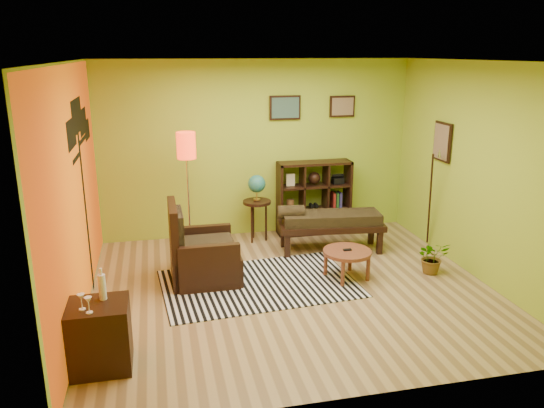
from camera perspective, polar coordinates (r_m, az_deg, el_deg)
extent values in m
plane|color=tan|center=(6.83, 2.11, -9.08)|extent=(5.00, 5.00, 0.00)
cube|color=#97B72D|center=(8.51, -1.62, 5.92)|extent=(5.00, 0.04, 2.80)
cube|color=#97B72D|center=(4.32, 9.85, -4.56)|extent=(5.00, 0.04, 2.80)
cube|color=#97B72D|center=(6.23, -20.60, 1.07)|extent=(0.04, 4.50, 2.80)
cube|color=#97B72D|center=(7.39, 21.36, 3.24)|extent=(0.04, 4.50, 2.80)
cube|color=white|center=(6.18, 2.39, 15.11)|extent=(5.00, 4.50, 0.04)
cube|color=orange|center=(6.23, -20.42, 1.08)|extent=(0.01, 4.45, 2.75)
cube|color=black|center=(6.84, -19.40, -0.57)|extent=(0.01, 0.14, 2.10)
cube|color=black|center=(6.15, -20.77, 7.07)|extent=(0.01, 0.65, 0.32)
cube|color=black|center=(6.67, -20.26, 8.88)|extent=(0.01, 0.85, 0.40)
cube|color=black|center=(7.18, -19.67, 8.34)|extent=(0.01, 0.70, 0.32)
cube|color=black|center=(7.54, -19.26, 7.56)|extent=(0.01, 0.50, 0.26)
cube|color=black|center=(8.49, 1.41, 10.32)|extent=(0.50, 0.03, 0.38)
cube|color=#456B5F|center=(8.46, 1.45, 10.30)|extent=(0.44, 0.01, 0.32)
cube|color=black|center=(8.76, 7.55, 10.37)|extent=(0.42, 0.03, 0.34)
cube|color=#947859|center=(8.74, 7.61, 10.36)|extent=(0.36, 0.01, 0.28)
cube|color=black|center=(8.08, 17.87, 6.40)|extent=(0.03, 0.44, 0.56)
cube|color=#947859|center=(8.07, 17.72, 6.40)|extent=(0.01, 0.38, 0.50)
cylinder|color=black|center=(8.20, 16.63, 0.40)|extent=(0.23, 0.34, 1.46)
cone|color=silver|center=(7.91, 17.58, 5.27)|extent=(0.08, 0.09, 0.16)
cube|color=silver|center=(6.95, -1.42, -8.54)|extent=(2.58, 1.76, 0.01)
cylinder|color=brown|center=(7.06, 8.09, -5.14)|extent=(0.64, 0.64, 0.05)
cylinder|color=brown|center=(7.39, 8.41, -5.79)|extent=(0.05, 0.05, 0.35)
cylinder|color=brown|center=(7.17, 5.79, -6.37)|extent=(0.05, 0.05, 0.35)
cylinder|color=brown|center=(7.09, 10.30, -6.83)|extent=(0.05, 0.05, 0.35)
cylinder|color=brown|center=(6.87, 7.62, -7.48)|extent=(0.05, 0.05, 0.35)
cube|color=black|center=(7.04, 8.10, -4.89)|extent=(0.11, 0.05, 0.02)
cube|color=black|center=(7.08, -7.06, -6.57)|extent=(0.85, 0.83, 0.38)
cube|color=black|center=(6.93, -10.48, -4.23)|extent=(0.10, 0.83, 1.06)
cube|color=black|center=(6.67, -6.73, -6.94)|extent=(0.77, 0.10, 0.62)
cube|color=black|center=(7.40, -7.41, -4.59)|extent=(0.77, 0.10, 0.62)
cube|color=tan|center=(6.98, -6.89, -4.59)|extent=(0.68, 0.66, 0.13)
cube|color=tan|center=(6.87, -9.92, -2.69)|extent=(0.09, 0.62, 0.48)
cube|color=black|center=(5.39, -18.00, -13.35)|extent=(0.55, 0.50, 0.66)
cylinder|color=white|center=(5.27, -17.79, -8.50)|extent=(0.07, 0.07, 0.25)
cylinder|color=white|center=(5.21, -17.93, -6.95)|extent=(0.02, 0.02, 0.07)
cylinder|color=white|center=(5.18, -19.73, -10.60)|extent=(0.06, 0.06, 0.01)
cylinder|color=white|center=(5.16, -19.79, -10.11)|extent=(0.01, 0.01, 0.09)
cone|color=white|center=(5.13, -19.86, -9.40)|extent=(0.07, 0.07, 0.06)
cylinder|color=white|center=(5.10, -19.05, -10.97)|extent=(0.06, 0.06, 0.01)
cylinder|color=white|center=(5.08, -19.10, -10.47)|extent=(0.01, 0.01, 0.09)
cone|color=white|center=(5.05, -19.17, -9.76)|extent=(0.07, 0.07, 0.06)
cylinder|color=silver|center=(7.93, -8.69, -5.45)|extent=(0.28, 0.28, 0.03)
cylinder|color=silver|center=(7.67, -8.95, 0.36)|extent=(0.03, 0.03, 1.70)
cylinder|color=#F53511|center=(7.49, -9.22, 6.24)|extent=(0.27, 0.27, 0.37)
cylinder|color=black|center=(8.29, -1.64, 0.21)|extent=(0.44, 0.44, 0.04)
cylinder|color=black|center=(8.38, -0.65, -1.96)|extent=(0.03, 0.03, 0.61)
cylinder|color=black|center=(8.51, -2.03, -1.68)|extent=(0.03, 0.03, 0.61)
cylinder|color=black|center=(8.28, -2.18, -2.20)|extent=(0.03, 0.03, 0.61)
cylinder|color=gold|center=(8.28, -1.64, 0.50)|extent=(0.11, 0.11, 0.02)
cylinder|color=gold|center=(8.26, -1.64, 0.94)|extent=(0.02, 0.02, 0.11)
sphere|color=#115F9F|center=(8.22, -1.65, 2.19)|extent=(0.27, 0.27, 0.27)
cube|color=black|center=(8.55, 0.81, 0.46)|extent=(0.04, 0.35, 1.20)
cube|color=black|center=(8.88, 8.11, 0.89)|extent=(0.04, 0.35, 1.20)
cube|color=black|center=(8.87, 4.45, -2.93)|extent=(1.20, 0.35, 0.04)
cube|color=black|center=(8.56, 4.61, 4.43)|extent=(1.20, 0.35, 0.04)
cube|color=black|center=(8.64, 3.26, 0.61)|extent=(0.03, 0.33, 1.12)
cube|color=black|center=(8.75, 5.78, 0.76)|extent=(0.03, 0.33, 1.12)
cube|color=black|center=(8.75, 4.50, -0.58)|extent=(1.12, 0.33, 0.03)
cube|color=black|center=(8.64, 4.56, 1.96)|extent=(1.12, 0.33, 0.03)
cylinder|color=beige|center=(8.74, 1.94, -2.69)|extent=(0.20, 0.20, 0.07)
sphere|color=black|center=(8.61, 4.58, 2.80)|extent=(0.20, 0.20, 0.20)
cube|color=black|center=(8.75, 7.08, 2.53)|extent=(0.18, 0.15, 0.10)
cylinder|color=black|center=(8.72, 4.26, -0.16)|extent=(0.06, 0.12, 0.06)
cylinder|color=black|center=(8.74, 4.76, -0.13)|extent=(0.06, 0.12, 0.06)
ellipsoid|color=#384C26|center=(8.96, 6.91, -2.26)|extent=(0.18, 0.18, 0.09)
cylinder|color=brown|center=(8.62, 1.97, -0.11)|extent=(0.12, 0.12, 0.18)
cube|color=beige|center=(8.51, 2.00, 2.60)|extent=(0.14, 0.03, 0.20)
cube|color=maroon|center=(8.81, 6.57, 0.43)|extent=(0.04, 0.18, 0.26)
cube|color=#1E4C1E|center=(8.83, 6.91, 0.45)|extent=(0.04, 0.18, 0.26)
cube|color=navy|center=(8.85, 7.25, 0.47)|extent=(0.04, 0.18, 0.26)
cube|color=black|center=(7.99, 6.37, -2.33)|extent=(1.61, 0.73, 0.09)
cube|color=tan|center=(7.96, 6.40, -1.50)|extent=(1.50, 0.65, 0.16)
cylinder|color=tan|center=(7.82, 2.03, -0.87)|extent=(0.41, 0.24, 0.20)
cube|color=black|center=(8.44, 10.61, -3.08)|extent=(0.09, 0.09, 0.35)
cube|color=black|center=(8.16, 1.24, -3.46)|extent=(0.09, 0.09, 0.35)
cube|color=black|center=(8.04, 11.50, -4.11)|extent=(0.09, 0.09, 0.35)
cube|color=black|center=(7.74, 1.65, -4.56)|extent=(0.09, 0.09, 0.35)
imported|color=#26661E|center=(7.53, 16.85, -5.84)|extent=(0.45, 0.49, 0.36)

